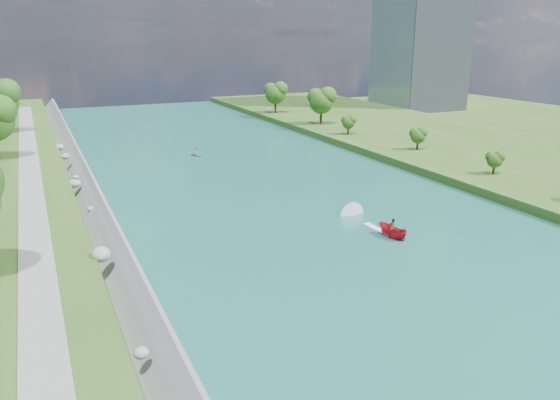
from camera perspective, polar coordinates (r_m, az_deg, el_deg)
name	(u,v)px	position (r m, az deg, el deg)	size (l,w,h in m)	color
ground	(354,249)	(62.20, 7.78, -5.05)	(260.00, 260.00, 0.00)	#2D5119
river_water	(280,201)	(78.76, 0.05, -0.07)	(55.00, 240.00, 0.10)	#175A4B
berm_east	(530,163)	(108.30, 24.65, 3.49)	(44.00, 240.00, 1.50)	#2D5119
riprap_bank	(93,215)	(71.04, -18.97, -1.44)	(4.12, 236.00, 4.53)	slate
riverside_path	(32,206)	(71.20, -24.47, -0.58)	(3.00, 200.00, 0.10)	gray
office_tower	(422,10)	(183.27, 14.63, 18.63)	(22.00, 22.00, 60.00)	gray
trees_east	(369,116)	(121.34, 9.30, 8.67)	(18.57, 139.82, 10.69)	#274A13
motorboat	(385,228)	(66.94, 10.91, -2.85)	(3.60, 19.00, 2.07)	red
raft	(196,154)	(108.77, -8.72, 4.75)	(2.82, 3.29, 1.56)	#9C9DA4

